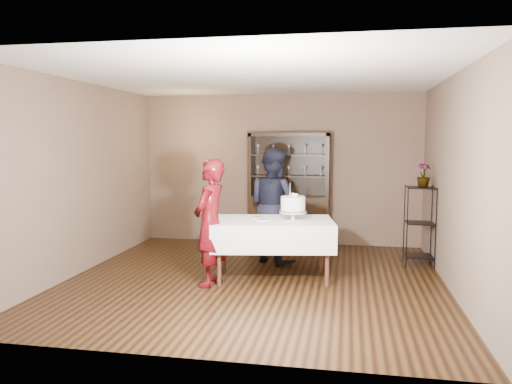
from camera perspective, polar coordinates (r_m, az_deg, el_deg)
floor at (r=6.84m, az=-0.17°, el=-9.99°), size 5.00×5.00×0.00m
ceiling at (r=6.63m, az=-0.17°, el=13.07°), size 5.00×5.00×0.00m
back_wall at (r=9.06m, az=2.76°, el=2.61°), size 5.00×0.02×2.70m
wall_left at (r=7.47m, az=-19.37°, el=1.56°), size 0.02×5.00×2.70m
wall_right at (r=6.61m, az=21.65°, el=0.94°), size 0.02×5.00×2.70m
china_hutch at (r=8.86m, az=3.80°, el=-1.93°), size 1.40×0.48×2.00m
plant_etagere at (r=7.83m, az=18.19°, el=-3.36°), size 0.42×0.42×1.20m
cake_table at (r=6.78m, az=1.92°, el=-4.78°), size 1.75×1.24×0.81m
woman at (r=6.47m, az=-5.25°, el=-3.51°), size 0.49×0.66×1.64m
man at (r=7.67m, az=2.01°, el=-1.53°), size 1.08×1.05×1.76m
cake at (r=6.70m, az=4.25°, el=-1.53°), size 0.37×0.37×0.51m
plate_near at (r=6.68m, az=0.80°, el=-3.21°), size 0.20×0.20×0.01m
plate_far at (r=6.88m, az=0.22°, el=-2.95°), size 0.21×0.21×0.01m
potted_plant at (r=7.77m, az=18.60°, el=1.84°), size 0.24×0.24×0.35m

